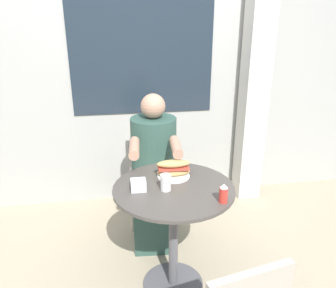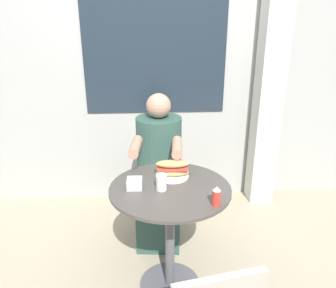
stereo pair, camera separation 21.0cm
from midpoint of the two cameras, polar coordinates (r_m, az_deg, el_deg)
ground_plane at (r=2.44m, az=3.01°, el=-23.36°), size 8.00×8.00×0.00m
storefront_wall at (r=3.08m, az=0.71°, el=15.16°), size 8.00×0.09×2.80m
lattice_pillar at (r=3.16m, az=19.22°, el=10.49°), size 0.22×0.22×2.40m
cafe_table at (r=2.09m, az=3.29°, el=-12.38°), size 0.74×0.74×0.75m
diner_chair at (r=2.90m, az=0.48°, el=-3.23°), size 0.41×0.41×0.87m
seated_diner at (r=2.59m, az=0.76°, el=-6.29°), size 0.39×0.64×1.20m
sandwich_on_plate at (r=2.10m, az=3.64°, el=-4.50°), size 0.22×0.21×0.11m
drink_cup at (r=1.94m, az=1.95°, el=-6.74°), size 0.07×0.07×0.10m
napkin_box at (r=1.97m, az=-2.79°, el=-6.93°), size 0.09×0.09×0.06m
condiment_bottle at (r=1.82m, az=11.77°, el=-8.95°), size 0.05×0.05×0.11m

